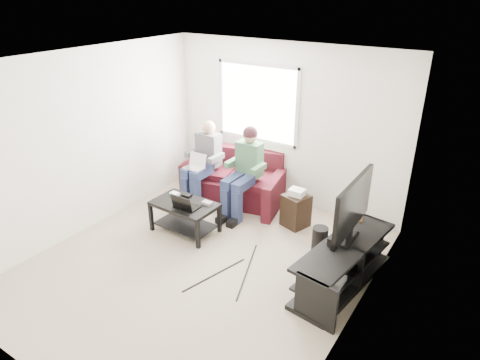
% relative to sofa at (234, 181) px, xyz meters
% --- Properties ---
extents(floor, '(4.50, 4.50, 0.00)m').
position_rel_sofa_xyz_m(floor, '(0.70, -1.82, -0.31)').
color(floor, '#B4A38C').
rests_on(floor, ground).
extents(ceiling, '(4.50, 4.50, 0.00)m').
position_rel_sofa_xyz_m(ceiling, '(0.70, -1.82, 2.29)').
color(ceiling, white).
rests_on(ceiling, wall_back).
extents(wall_back, '(4.50, 0.00, 4.50)m').
position_rel_sofa_xyz_m(wall_back, '(0.70, 0.43, 0.99)').
color(wall_back, white).
rests_on(wall_back, floor).
extents(wall_front, '(4.50, 0.00, 4.50)m').
position_rel_sofa_xyz_m(wall_front, '(0.70, -4.07, 0.99)').
color(wall_front, white).
rests_on(wall_front, floor).
extents(wall_left, '(0.00, 4.50, 4.50)m').
position_rel_sofa_xyz_m(wall_left, '(-1.30, -1.82, 0.99)').
color(wall_left, white).
rests_on(wall_left, floor).
extents(wall_right, '(0.00, 4.50, 4.50)m').
position_rel_sofa_xyz_m(wall_right, '(2.70, -1.82, 0.99)').
color(wall_right, white).
rests_on(wall_right, floor).
extents(window, '(1.48, 0.04, 1.28)m').
position_rel_sofa_xyz_m(window, '(0.20, 0.41, 1.29)').
color(window, white).
rests_on(window, wall_back).
extents(sofa, '(1.94, 1.12, 0.83)m').
position_rel_sofa_xyz_m(sofa, '(0.00, 0.00, 0.00)').
color(sofa, '#471117').
rests_on(sofa, floor).
extents(person_left, '(0.40, 0.70, 1.34)m').
position_rel_sofa_xyz_m(person_left, '(-0.40, -0.31, 0.42)').
color(person_left, navy).
rests_on(person_left, sofa).
extents(person_right, '(0.40, 0.71, 1.39)m').
position_rel_sofa_xyz_m(person_right, '(0.40, -0.29, 0.48)').
color(person_right, navy).
rests_on(person_right, sofa).
extents(laptop_silver, '(0.35, 0.27, 0.24)m').
position_rel_sofa_xyz_m(laptop_silver, '(-0.40, -0.53, 0.40)').
color(laptop_silver, silver).
rests_on(laptop_silver, person_left).
extents(coffee_table, '(0.95, 0.59, 0.47)m').
position_rel_sofa_xyz_m(coffee_table, '(0.00, -1.29, 0.04)').
color(coffee_table, black).
rests_on(coffee_table, floor).
extents(laptop_black, '(0.35, 0.25, 0.24)m').
position_rel_sofa_xyz_m(laptop_black, '(0.12, -1.37, 0.28)').
color(laptop_black, black).
rests_on(laptop_black, coffee_table).
extents(controller_a, '(0.15, 0.10, 0.04)m').
position_rel_sofa_xyz_m(controller_a, '(-0.28, -1.17, 0.18)').
color(controller_a, silver).
rests_on(controller_a, coffee_table).
extents(controller_b, '(0.14, 0.09, 0.04)m').
position_rel_sofa_xyz_m(controller_b, '(-0.10, -1.11, 0.18)').
color(controller_b, black).
rests_on(controller_b, coffee_table).
extents(controller_c, '(0.14, 0.10, 0.04)m').
position_rel_sofa_xyz_m(controller_c, '(0.30, -1.14, 0.18)').
color(controller_c, gray).
rests_on(controller_c, coffee_table).
extents(tv_stand, '(0.73, 1.75, 0.56)m').
position_rel_sofa_xyz_m(tv_stand, '(2.40, -1.19, -0.06)').
color(tv_stand, black).
rests_on(tv_stand, floor).
extents(tv, '(0.12, 1.10, 0.81)m').
position_rel_sofa_xyz_m(tv, '(2.39, -1.09, 0.71)').
color(tv, black).
rests_on(tv, tv_stand).
extents(soundbar, '(0.12, 0.50, 0.10)m').
position_rel_sofa_xyz_m(soundbar, '(2.28, -1.09, 0.30)').
color(soundbar, black).
rests_on(soundbar, tv_stand).
extents(drink_cup, '(0.08, 0.08, 0.12)m').
position_rel_sofa_xyz_m(drink_cup, '(2.35, -0.56, 0.31)').
color(drink_cup, '#AA7149').
rests_on(drink_cup, tv_stand).
extents(console_white, '(0.30, 0.22, 0.06)m').
position_rel_sofa_xyz_m(console_white, '(2.40, -1.59, 0.01)').
color(console_white, silver).
rests_on(console_white, tv_stand).
extents(console_grey, '(0.34, 0.26, 0.08)m').
position_rel_sofa_xyz_m(console_grey, '(2.40, -0.89, 0.02)').
color(console_grey, gray).
rests_on(console_grey, tv_stand).
extents(console_black, '(0.38, 0.30, 0.07)m').
position_rel_sofa_xyz_m(console_black, '(2.40, -1.24, 0.02)').
color(console_black, black).
rests_on(console_black, tv_stand).
extents(subwoofer, '(0.21, 0.21, 0.47)m').
position_rel_sofa_xyz_m(subwoofer, '(1.94, -0.86, -0.07)').
color(subwoofer, black).
rests_on(subwoofer, floor).
extents(keyboard_floor, '(0.17, 0.51, 0.03)m').
position_rel_sofa_xyz_m(keyboard_floor, '(2.16, -1.71, -0.30)').
color(keyboard_floor, black).
rests_on(keyboard_floor, floor).
extents(end_table, '(0.34, 0.34, 0.61)m').
position_rel_sofa_xyz_m(end_table, '(1.29, -0.25, -0.04)').
color(end_table, black).
rests_on(end_table, floor).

